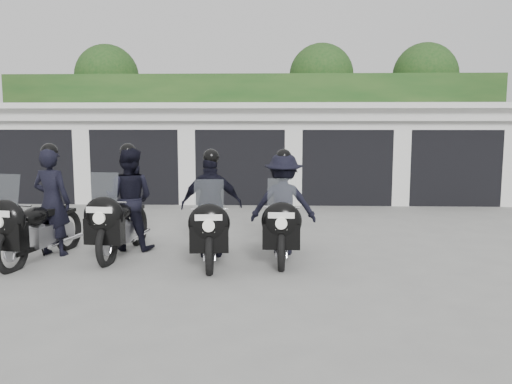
{
  "coord_description": "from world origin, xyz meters",
  "views": [
    {
      "loc": [
        1.07,
        -10.21,
        2.48
      ],
      "look_at": [
        0.66,
        0.49,
        1.05
      ],
      "focal_mm": 38.0,
      "sensor_mm": 36.0,
      "label": 1
    }
  ],
  "objects_px": {
    "police_bike_a": "(41,213)",
    "police_bike_c": "(211,212)",
    "police_bike_d": "(283,210)",
    "police_bike_b": "(125,206)"
  },
  "relations": [
    {
      "from": "police_bike_d",
      "to": "police_bike_b",
      "type": "bearing_deg",
      "value": 178.61
    },
    {
      "from": "police_bike_c",
      "to": "police_bike_d",
      "type": "distance_m",
      "value": 1.31
    },
    {
      "from": "police_bike_b",
      "to": "police_bike_c",
      "type": "xyz_separation_m",
      "value": [
        1.67,
        -0.45,
        -0.03
      ]
    },
    {
      "from": "police_bike_a",
      "to": "police_bike_c",
      "type": "relative_size",
      "value": 1.04
    },
    {
      "from": "police_bike_a",
      "to": "police_bike_d",
      "type": "height_order",
      "value": "police_bike_a"
    },
    {
      "from": "police_bike_a",
      "to": "police_bike_c",
      "type": "xyz_separation_m",
      "value": [
        3.02,
        0.14,
        0.01
      ]
    },
    {
      "from": "police_bike_a",
      "to": "police_bike_d",
      "type": "bearing_deg",
      "value": 17.28
    },
    {
      "from": "police_bike_a",
      "to": "police_bike_c",
      "type": "height_order",
      "value": "police_bike_a"
    },
    {
      "from": "police_bike_b",
      "to": "police_bike_d",
      "type": "height_order",
      "value": "police_bike_b"
    },
    {
      "from": "police_bike_b",
      "to": "police_bike_a",
      "type": "bearing_deg",
      "value": -151.52
    }
  ]
}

